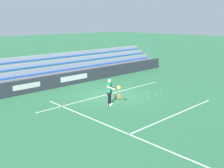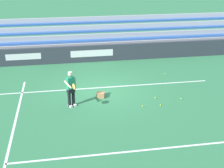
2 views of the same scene
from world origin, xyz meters
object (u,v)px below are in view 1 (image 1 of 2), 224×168
at_px(tennis_ball_toward_net, 148,92).
at_px(tennis_player, 110,92).
at_px(tennis_ball_on_baseline, 149,97).
at_px(ball_box_cardboard, 118,96).
at_px(tennis_ball_far_right, 156,95).
at_px(tennis_ball_by_box, 160,90).
at_px(tennis_ball_near_player, 131,82).

bearing_deg(tennis_ball_toward_net, tennis_player, 2.01).
bearing_deg(tennis_ball_on_baseline, ball_box_cardboard, -37.12).
xyz_separation_m(tennis_ball_far_right, tennis_ball_by_box, (-1.23, -0.52, 0.00)).
bearing_deg(tennis_ball_on_baseline, tennis_ball_toward_net, -137.00).
xyz_separation_m(tennis_ball_toward_net, tennis_ball_far_right, (-0.00, 0.83, 0.00)).
height_order(ball_box_cardboard, tennis_ball_near_player, ball_box_cardboard).
bearing_deg(tennis_ball_by_box, tennis_ball_near_player, -95.39).
xyz_separation_m(ball_box_cardboard, tennis_ball_toward_net, (-2.67, 0.58, -0.10)).
bearing_deg(tennis_ball_far_right, tennis_ball_near_player, -111.27).
height_order(tennis_ball_far_right, tennis_ball_by_box, same).
bearing_deg(tennis_ball_near_player, ball_box_cardboard, 31.43).
bearing_deg(tennis_ball_toward_net, tennis_ball_far_right, 90.26).
relative_size(ball_box_cardboard, tennis_ball_toward_net, 6.06).
bearing_deg(tennis_ball_on_baseline, tennis_ball_far_right, 177.15).
distance_m(tennis_player, ball_box_cardboard, 1.81).
relative_size(tennis_ball_far_right, tennis_ball_by_box, 1.00).
relative_size(tennis_ball_far_right, tennis_ball_near_player, 1.00).
bearing_deg(tennis_ball_far_right, tennis_ball_toward_net, -89.74).
bearing_deg(tennis_ball_by_box, tennis_ball_on_baseline, 12.88).
bearing_deg(tennis_ball_far_right, tennis_ball_on_baseline, -2.85).
height_order(tennis_ball_toward_net, tennis_ball_by_box, same).
bearing_deg(ball_box_cardboard, tennis_ball_toward_net, 167.65).
bearing_deg(ball_box_cardboard, tennis_player, 26.33).
height_order(tennis_ball_near_player, tennis_ball_by_box, same).
relative_size(tennis_ball_near_player, tennis_ball_on_baseline, 1.00).
bearing_deg(tennis_ball_toward_net, tennis_ball_by_box, 165.63).
distance_m(tennis_ball_by_box, tennis_ball_on_baseline, 2.14).
xyz_separation_m(tennis_player, tennis_ball_toward_net, (-4.14, -0.15, -0.86)).
distance_m(tennis_ball_far_right, tennis_ball_by_box, 1.33).
bearing_deg(tennis_ball_near_player, tennis_ball_toward_net, 63.76).
distance_m(ball_box_cardboard, tennis_ball_near_player, 4.96).
xyz_separation_m(tennis_player, tennis_ball_on_baseline, (-3.29, 0.65, -0.86)).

